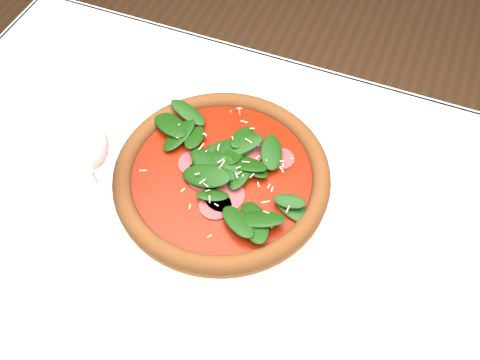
% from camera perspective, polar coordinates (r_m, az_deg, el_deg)
% --- Properties ---
extents(dining_table, '(1.21, 0.81, 0.75)m').
position_cam_1_polar(dining_table, '(0.88, -0.49, -10.02)').
color(dining_table, white).
rests_on(dining_table, ground).
extents(plate, '(0.39, 0.39, 0.02)m').
position_cam_1_polar(plate, '(0.84, -1.91, -0.17)').
color(plate, white).
rests_on(plate, dining_table).
extents(pizza, '(0.37, 0.37, 0.04)m').
position_cam_1_polar(pizza, '(0.82, -1.96, 0.70)').
color(pizza, '#9B5F25').
rests_on(pizza, plate).
extents(wine_glass, '(0.08, 0.08, 0.19)m').
position_cam_1_polar(wine_glass, '(0.76, -16.66, 3.61)').
color(wine_glass, white).
rests_on(wine_glass, dining_table).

